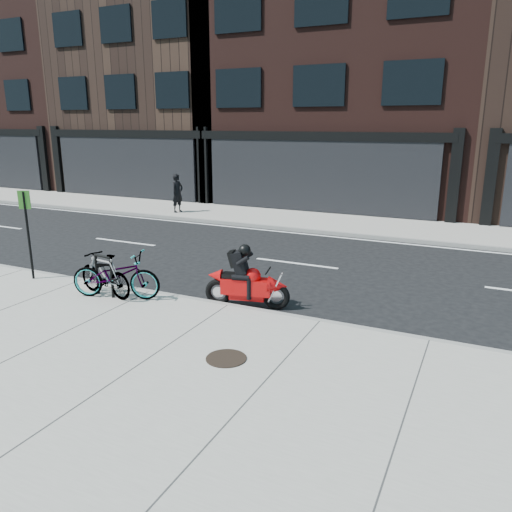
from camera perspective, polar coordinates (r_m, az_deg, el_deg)
The scene contains 13 objects.
ground at distance 12.13m, azimuth 1.23°, elevation -3.20°, with size 120.00×120.00×0.00m, color black.
sidewalk_near at distance 8.15m, azimuth -13.68°, elevation -12.68°, with size 60.00×6.00×0.13m, color gray.
sidewalk_far at distance 19.23m, azimuth 10.74°, elevation 3.59°, with size 60.00×3.50×0.13m, color gray.
building_west at distance 36.70m, azimuth -22.68°, elevation 18.57°, with size 10.00×10.00×13.50m, color black.
building_midwest at distance 30.16m, azimuth -8.84°, elevation 19.07°, with size 10.00×10.00×12.00m, color black.
building_center at distance 26.13m, azimuth 11.12°, elevation 22.38°, with size 12.00×10.00×14.50m, color black.
bike_rack at distance 11.27m, azimuth -16.97°, elevation -1.74°, with size 0.54×0.14×0.92m.
bicycle_front at distance 11.07m, azimuth -15.72°, elevation -2.09°, with size 0.68×1.95×1.03m, color gray.
bicycle_rear at distance 11.28m, azimuth -16.90°, elevation -2.02°, with size 0.45×1.61×0.97m, color gray.
motorcycle at distance 10.46m, azimuth -0.63°, elevation -3.00°, with size 1.82×0.67×1.37m.
pedestrian at distance 21.25m, azimuth -8.96°, elevation 7.12°, with size 0.58×0.38×1.60m, color black.
manhole_cover at distance 8.17m, azimuth -3.42°, elevation -11.59°, with size 0.66×0.66×0.01m, color black.
sign_post at distance 12.97m, azimuth -24.67°, elevation 3.03°, with size 0.27×0.13×2.14m.
Camera 1 is at (4.69, -10.52, 3.80)m, focal length 35.00 mm.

